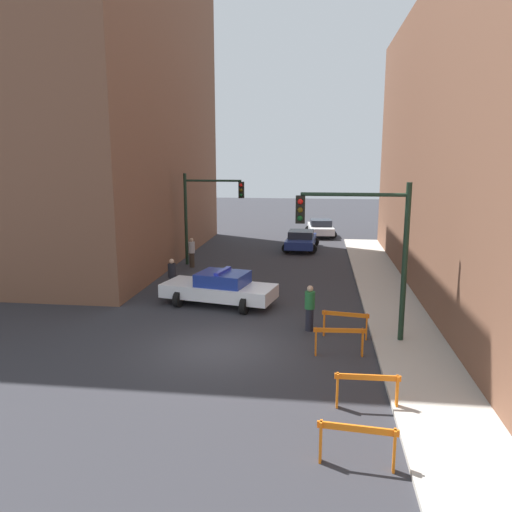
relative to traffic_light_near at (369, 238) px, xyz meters
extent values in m
plane|color=#2D2D33|center=(-4.73, -1.29, -3.53)|extent=(120.00, 120.00, 0.00)
cube|color=#B2ADA3|center=(1.47, -1.29, -3.47)|extent=(2.40, 44.00, 0.12)
cube|color=brown|center=(-16.73, 12.71, 7.59)|extent=(14.00, 20.00, 22.24)
cylinder|color=black|center=(1.17, 0.01, -0.81)|extent=(0.18, 0.18, 5.20)
cylinder|color=black|center=(-0.53, 0.01, 1.39)|extent=(3.40, 0.12, 0.12)
cube|color=black|center=(-2.23, 0.01, 0.89)|extent=(0.30, 0.22, 0.90)
sphere|color=red|center=(-2.23, -0.14, 1.16)|extent=(0.18, 0.18, 0.18)
sphere|color=#4C3D0C|center=(-2.23, -0.14, 0.89)|extent=(0.18, 0.18, 0.18)
sphere|color=#0C4219|center=(-2.23, -0.14, 0.62)|extent=(0.18, 0.18, 0.18)
cylinder|color=black|center=(-9.13, 11.23, -0.93)|extent=(0.18, 0.18, 5.20)
cylinder|color=black|center=(-7.53, 11.23, 1.27)|extent=(3.20, 0.12, 0.12)
cube|color=black|center=(-5.93, 11.23, 0.77)|extent=(0.30, 0.22, 0.90)
sphere|color=red|center=(-5.93, 11.09, 1.04)|extent=(0.18, 0.18, 0.18)
sphere|color=#4C3D0C|center=(-5.93, 11.09, 0.77)|extent=(0.18, 0.18, 0.18)
sphere|color=#0C4219|center=(-5.93, 11.09, 0.50)|extent=(0.18, 0.18, 0.18)
cube|color=white|center=(-5.71, 3.57, -2.93)|extent=(4.98, 2.80, 0.55)
cube|color=navy|center=(-5.52, 3.53, -2.39)|extent=(2.27, 2.01, 0.52)
cylinder|color=black|center=(-7.31, 3.04, -3.20)|extent=(0.35, 0.69, 0.66)
cylinder|color=black|center=(-6.95, 4.71, -3.20)|extent=(0.35, 0.69, 0.66)
cylinder|color=black|center=(-4.46, 2.43, -3.20)|extent=(0.35, 0.69, 0.66)
cylinder|color=black|center=(-4.10, 4.10, -3.20)|extent=(0.35, 0.69, 0.66)
cube|color=#2633BF|center=(-5.52, 3.53, -2.07)|extent=(0.49, 1.39, 0.12)
cube|color=navy|center=(-2.77, 16.71, -2.96)|extent=(1.98, 4.37, 0.52)
cube|color=#232833|center=(-2.77, 16.54, -2.46)|extent=(1.66, 1.87, 0.48)
cylinder|color=black|center=(-3.54, 18.08, -3.22)|extent=(0.63, 0.25, 0.62)
cylinder|color=black|center=(-1.88, 18.01, -3.22)|extent=(0.63, 0.25, 0.62)
cylinder|color=black|center=(-3.65, 15.42, -3.22)|extent=(0.63, 0.25, 0.62)
cylinder|color=black|center=(-2.00, 15.35, -3.22)|extent=(0.63, 0.25, 0.62)
cube|color=silver|center=(-1.48, 22.86, -2.96)|extent=(2.13, 4.43, 0.52)
cube|color=#232833|center=(-1.47, 22.69, -2.46)|extent=(1.72, 1.93, 0.48)
cylinder|color=black|center=(-2.41, 24.13, -3.22)|extent=(0.64, 0.27, 0.62)
cylinder|color=black|center=(-0.76, 24.26, -3.22)|extent=(0.64, 0.27, 0.62)
cylinder|color=black|center=(-2.20, 21.47, -3.22)|extent=(0.64, 0.27, 0.62)
cylinder|color=black|center=(-0.55, 21.60, -3.22)|extent=(0.64, 0.27, 0.62)
cylinder|color=black|center=(-8.07, 4.77, -3.12)|extent=(0.30, 0.30, 0.82)
cylinder|color=black|center=(-8.07, 4.77, -2.40)|extent=(0.38, 0.38, 0.62)
sphere|color=tan|center=(-8.07, 4.77, -1.98)|extent=(0.24, 0.24, 0.22)
cylinder|color=#382D23|center=(-8.65, 10.50, -3.12)|extent=(0.34, 0.34, 0.82)
cylinder|color=#B2B2B7|center=(-8.65, 10.50, -2.40)|extent=(0.44, 0.44, 0.62)
sphere|color=tan|center=(-8.65, 10.50, -1.98)|extent=(0.27, 0.27, 0.22)
cylinder|color=black|center=(-1.87, 0.84, -3.12)|extent=(0.28, 0.28, 0.82)
cylinder|color=#236633|center=(-1.87, 0.84, -2.40)|extent=(0.36, 0.36, 0.62)
sphere|color=tan|center=(-1.87, 0.84, -1.98)|extent=(0.22, 0.22, 0.22)
cube|color=orange|center=(-0.76, -7.07, -2.70)|extent=(1.60, 0.21, 0.14)
cube|color=orange|center=(-1.48, -7.00, -3.08)|extent=(0.07, 0.16, 0.90)
cube|color=orange|center=(-0.04, -7.14, -3.08)|extent=(0.07, 0.16, 0.90)
cube|color=orange|center=(-0.35, -4.66, -2.70)|extent=(1.60, 0.09, 0.14)
cube|color=orange|center=(-1.07, -4.68, -3.08)|extent=(0.05, 0.16, 0.90)
cube|color=orange|center=(0.37, -4.64, -3.08)|extent=(0.05, 0.16, 0.90)
cube|color=orange|center=(-0.91, -1.36, -2.70)|extent=(1.60, 0.15, 0.14)
cube|color=orange|center=(-1.63, -1.41, -3.08)|extent=(0.06, 0.16, 0.90)
cube|color=orange|center=(-0.19, -1.32, -3.08)|extent=(0.06, 0.16, 0.90)
cube|color=orange|center=(-0.64, 0.29, -2.70)|extent=(1.59, 0.29, 0.14)
cube|color=orange|center=(-1.35, 0.40, -3.08)|extent=(0.07, 0.17, 0.90)
cube|color=orange|center=(0.07, 0.18, -3.08)|extent=(0.07, 0.17, 0.90)
camera|label=1|loc=(-1.62, -16.24, 2.57)|focal=35.00mm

